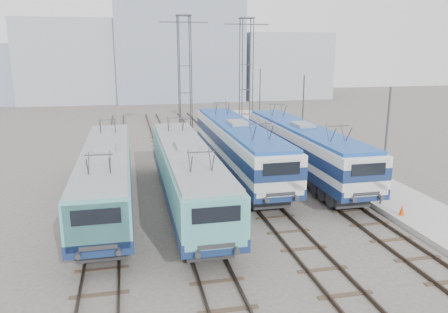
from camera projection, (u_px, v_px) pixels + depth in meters
The scene contains 15 objects.
ground at pixel (245, 236), 21.54m from camera, with size 160.00×160.00×0.00m, color #514C47.
platform at pixel (354, 176), 31.23m from camera, with size 4.00×70.00×0.30m, color #9E9E99.
locomotive_far_left at pixel (106, 173), 24.71m from camera, with size 2.72×17.14×3.23m.
locomotive_center_left at pixel (187, 171), 24.94m from camera, with size 2.77×17.51×3.30m.
locomotive_center_right at pixel (238, 144), 31.33m from camera, with size 2.93×18.55×3.49m.
locomotive_far_right at pixel (303, 145), 31.25m from camera, with size 2.84×17.98×3.38m.
catenary_tower_west at pixel (185, 75), 40.84m from camera, with size 4.50×1.20×12.00m.
catenary_tower_east at pixel (246, 73), 44.09m from camera, with size 4.50×1.20×12.00m.
mast_front at pixel (385, 150), 24.40m from camera, with size 0.12×0.12×7.00m, color #3F4247.
mast_mid at pixel (302, 118), 35.79m from camera, with size 0.12×0.12×7.00m, color #3F4247.
mast_rear at pixel (260, 102), 47.17m from camera, with size 0.12×0.12×7.00m, color #3F4247.
safety_cone at pixel (402, 210), 23.38m from camera, with size 0.29×0.29×0.61m, color #D13B05.
building_west at pixel (75, 62), 75.78m from camera, with size 18.00×12.00×14.00m, color #9197A2.
building_center at pixel (178, 50), 79.06m from camera, with size 22.00×14.00×18.00m, color gray.
building_east at pixel (282, 66), 83.95m from camera, with size 16.00×12.00×12.00m, color #9197A2.
Camera 1 is at (-5.34, -19.30, 8.93)m, focal length 35.00 mm.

